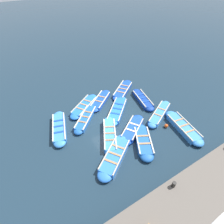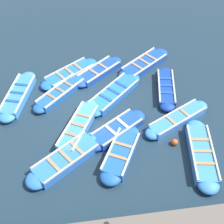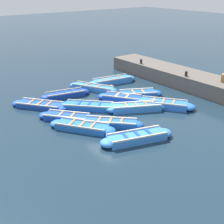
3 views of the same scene
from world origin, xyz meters
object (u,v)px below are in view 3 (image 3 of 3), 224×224
(boat_tucked, at_px, (112,81))
(boat_drifting, at_px, (40,105))
(boat_centre, at_px, (138,94))
(buoy_orange_near, at_px, (111,87))
(boat_outer_left, at_px, (67,117))
(boat_alongside, at_px, (89,106))
(boat_near_quay, at_px, (136,108))
(boat_bow_out, at_px, (163,104))
(boat_mid_row, at_px, (65,94))
(bollard_mid_south, at_px, (141,61))
(boat_far_corner, at_px, (122,98))
(bollard_mid_north, at_px, (186,74))
(boat_broadside, at_px, (137,138))
(boat_outer_right, at_px, (82,127))
(boat_stern_in, at_px, (110,123))
(boat_inner_gap, at_px, (93,88))

(boat_tucked, bearing_deg, boat_drifting, -170.04)
(boat_centre, relative_size, buoy_orange_near, 11.51)
(boat_outer_left, bearing_deg, boat_alongside, 17.22)
(boat_near_quay, bearing_deg, boat_tucked, 66.85)
(boat_tucked, bearing_deg, boat_bow_out, -95.12)
(boat_mid_row, relative_size, bollard_mid_south, 10.09)
(boat_drifting, height_order, boat_far_corner, boat_far_corner)
(bollard_mid_north, bearing_deg, boat_centre, 163.69)
(boat_centre, relative_size, bollard_mid_south, 9.72)
(boat_far_corner, relative_size, boat_bow_out, 0.87)
(boat_broadside, relative_size, boat_centre, 1.14)
(bollard_mid_south, bearing_deg, bollard_mid_north, -90.00)
(boat_bow_out, height_order, boat_tucked, boat_tucked)
(boat_near_quay, distance_m, boat_outer_right, 4.04)
(boat_drifting, height_order, boat_bow_out, boat_bow_out)
(boat_bow_out, height_order, boat_centre, boat_bow_out)
(bollard_mid_south, bearing_deg, boat_outer_right, -149.07)
(boat_far_corner, relative_size, boat_alongside, 0.92)
(boat_mid_row, xyz_separation_m, bollard_mid_south, (7.49, 0.60, 1.06))
(boat_bow_out, height_order, boat_outer_left, boat_bow_out)
(boat_outer_right, bearing_deg, buoy_orange_near, 39.57)
(boat_broadside, relative_size, boat_drifting, 1.08)
(boat_stern_in, bearing_deg, bollard_mid_south, 37.93)
(boat_mid_row, bearing_deg, boat_alongside, -89.05)
(boat_centre, relative_size, bollard_mid_north, 9.72)
(boat_outer_right, relative_size, boat_centre, 1.04)
(boat_stern_in, xyz_separation_m, boat_outer_left, (-1.47, 2.15, -0.01))
(boat_mid_row, height_order, boat_far_corner, boat_far_corner)
(bollard_mid_north, bearing_deg, boat_far_corner, 167.59)
(boat_broadside, relative_size, boat_tucked, 0.97)
(boat_broadside, distance_m, bollard_mid_south, 11.55)
(boat_near_quay, distance_m, boat_centre, 2.46)
(boat_stern_in, height_order, boat_mid_row, boat_mid_row)
(boat_broadside, relative_size, boat_outer_left, 1.23)
(boat_drifting, height_order, boat_centre, boat_centre)
(boat_stern_in, distance_m, boat_near_quay, 2.67)
(bollard_mid_south, height_order, buoy_orange_near, bollard_mid_south)
(boat_centre, xyz_separation_m, bollard_mid_south, (3.59, 3.63, 1.04))
(boat_stern_in, height_order, boat_centre, boat_centre)
(boat_bow_out, distance_m, boat_tucked, 5.87)
(boat_inner_gap, relative_size, boat_outer_right, 1.05)
(boat_inner_gap, distance_m, boat_alongside, 3.55)
(boat_outer_left, xyz_separation_m, boat_centre, (5.77, 0.36, 0.03))
(boat_near_quay, height_order, boat_outer_right, boat_near_quay)
(boat_inner_gap, bearing_deg, boat_alongside, -128.60)
(boat_outer_right, bearing_deg, bollard_mid_south, 30.93)
(boat_inner_gap, height_order, boat_centre, boat_centre)
(boat_stern_in, height_order, boat_far_corner, boat_far_corner)
(boat_outer_right, bearing_deg, boat_broadside, -62.29)
(boat_outer_right, bearing_deg, boat_tucked, 41.03)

